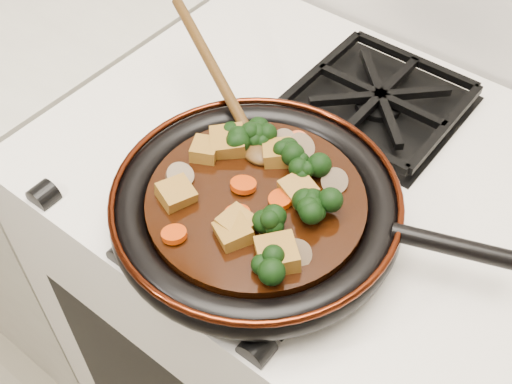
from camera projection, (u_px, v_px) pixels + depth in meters
The scene contains 32 objects.
stove at pixel (306, 324), 1.22m from camera, with size 0.76×0.60×0.90m, color silver.
burner_grate_front at pixel (263, 218), 0.79m from camera, with size 0.23×0.23×0.03m, color black, non-canonical shape.
burner_grate_back at pixel (379, 100), 0.94m from camera, with size 0.23×0.23×0.03m, color black, non-canonical shape.
skillet at pixel (258, 207), 0.77m from camera, with size 0.46×0.35×0.05m.
braising_sauce at pixel (256, 203), 0.76m from camera, with size 0.26×0.26×0.02m, color black.
tofu_cube_0 at pixel (298, 190), 0.76m from camera, with size 0.04×0.04×0.02m, color olive.
tofu_cube_1 at pixel (237, 224), 0.72m from camera, with size 0.04×0.04×0.02m, color olive.
tofu_cube_2 at pixel (228, 143), 0.80m from camera, with size 0.04×0.04×0.02m, color olive.
tofu_cube_3 at pixel (279, 153), 0.79m from camera, with size 0.04×0.04×0.02m, color olive.
tofu_cube_4 at pixel (233, 233), 0.71m from camera, with size 0.04×0.04×0.02m, color olive.
tofu_cube_5 at pixel (205, 150), 0.80m from camera, with size 0.04×0.03×0.02m, color olive.
tofu_cube_6 at pixel (176, 194), 0.75m from camera, with size 0.04×0.04×0.02m, color olive.
tofu_cube_7 at pixel (277, 255), 0.69m from camera, with size 0.04×0.04×0.02m, color olive.
broccoli_floret_0 at pixel (315, 208), 0.73m from camera, with size 0.06×0.06×0.06m, color black, non-canonical shape.
broccoli_floret_1 at pixel (275, 268), 0.68m from camera, with size 0.06×0.06×0.05m, color black, non-canonical shape.
broccoli_floret_2 at pixel (258, 136), 0.81m from camera, with size 0.06×0.06×0.05m, color black, non-canonical shape.
broccoli_floret_3 at pixel (292, 159), 0.79m from camera, with size 0.06×0.06×0.05m, color black, non-canonical shape.
broccoli_floret_4 at pixel (306, 170), 0.77m from camera, with size 0.06×0.06×0.05m, color black, non-canonical shape.
broccoli_floret_5 at pixel (314, 207), 0.73m from camera, with size 0.06×0.06×0.05m, color black, non-canonical shape.
broccoli_floret_6 at pixel (269, 223), 0.72m from camera, with size 0.06×0.06×0.06m, color black, non-canonical shape.
broccoli_floret_7 at pixel (238, 140), 0.81m from camera, with size 0.06×0.06×0.05m, color black, non-canonical shape.
carrot_coin_0 at pixel (243, 185), 0.76m from camera, with size 0.03×0.03×0.01m, color #B93205.
carrot_coin_1 at pixel (281, 199), 0.75m from camera, with size 0.03×0.03×0.01m, color #B93205.
carrot_coin_2 at pixel (298, 141), 0.81m from camera, with size 0.03×0.03×0.01m, color #B93205.
carrot_coin_3 at pixel (237, 214), 0.73m from camera, with size 0.03×0.03×0.01m, color #B93205.
carrot_coin_4 at pixel (174, 234), 0.72m from camera, with size 0.03×0.03×0.01m, color #B93205.
mushroom_slice_0 at pixel (284, 140), 0.81m from camera, with size 0.03×0.03×0.01m, color brown.
mushroom_slice_1 at pixel (301, 147), 0.80m from camera, with size 0.04×0.04×0.01m, color brown.
mushroom_slice_2 at pixel (180, 176), 0.77m from camera, with size 0.03×0.03×0.01m, color brown.
mushroom_slice_3 at pixel (335, 181), 0.77m from camera, with size 0.03×0.03×0.01m, color brown.
mushroom_slice_4 at pixel (296, 254), 0.70m from camera, with size 0.03×0.03×0.01m, color brown.
wooden_spoon at pixel (231, 100), 0.84m from camera, with size 0.16×0.10×0.28m.
Camera 1 is at (0.30, 1.16, 1.54)m, focal length 45.00 mm.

